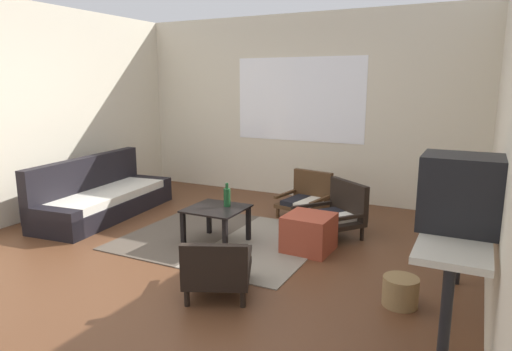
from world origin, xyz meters
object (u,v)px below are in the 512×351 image
(armchair_by_window, at_px, (306,197))
(console_shelf, at_px, (458,229))
(coffee_table, at_px, (216,214))
(armchair_corner, at_px, (335,212))
(couch, at_px, (102,198))
(clay_vase, at_px, (464,183))
(armchair_striped_foreground, at_px, (218,268))
(crt_television, at_px, (460,192))
(glass_bottle, at_px, (227,197))
(ottoman_orange, at_px, (309,233))
(wicker_basket, at_px, (400,291))

(armchair_by_window, distance_m, console_shelf, 2.93)
(coffee_table, relative_size, armchair_corner, 0.68)
(armchair_by_window, bearing_deg, coffee_table, -108.68)
(coffee_table, xyz_separation_m, armchair_corner, (1.05, 0.85, -0.06))
(couch, distance_m, armchair_corner, 3.04)
(clay_vase, bearing_deg, armchair_striped_foreground, -155.00)
(coffee_table, height_order, crt_television, crt_television)
(couch, distance_m, glass_bottle, 2.03)
(armchair_by_window, relative_size, glass_bottle, 2.55)
(couch, xyz_separation_m, armchair_by_window, (2.42, 1.18, 0.02))
(armchair_by_window, height_order, console_shelf, console_shelf)
(coffee_table, xyz_separation_m, glass_bottle, (0.08, 0.10, 0.18))
(ottoman_orange, bearing_deg, console_shelf, -35.12)
(coffee_table, xyz_separation_m, crt_television, (2.37, -1.01, 0.73))
(armchair_corner, bearing_deg, coffee_table, -140.98)
(armchair_by_window, distance_m, armchair_corner, 0.82)
(armchair_striped_foreground, relative_size, glass_bottle, 3.09)
(couch, relative_size, armchair_striped_foreground, 2.65)
(coffee_table, distance_m, glass_bottle, 0.22)
(couch, height_order, armchair_by_window, couch)
(console_shelf, bearing_deg, couch, 166.96)
(armchair_by_window, xyz_separation_m, ottoman_orange, (0.47, -1.18, -0.06))
(clay_vase, xyz_separation_m, glass_bottle, (-2.30, 0.29, -0.45))
(armchair_corner, distance_m, console_shelf, 2.12)
(couch, bearing_deg, glass_bottle, -4.76)
(armchair_by_window, height_order, crt_television, crt_television)
(coffee_table, xyz_separation_m, wicker_basket, (2.00, -0.52, -0.22))
(coffee_table, bearing_deg, crt_television, -23.04)
(couch, relative_size, armchair_by_window, 3.20)
(ottoman_orange, distance_m, clay_vase, 1.68)
(console_shelf, xyz_separation_m, wicker_basket, (-0.37, 0.21, -0.63))
(armchair_by_window, height_order, clay_vase, clay_vase)
(ottoman_orange, distance_m, wicker_basket, 1.31)
(armchair_corner, xyz_separation_m, ottoman_orange, (-0.09, -0.58, -0.08))
(armchair_by_window, relative_size, console_shelf, 0.37)
(couch, xyz_separation_m, coffee_table, (1.93, -0.27, 0.10))
(armchair_corner, xyz_separation_m, wicker_basket, (0.95, -1.37, -0.16))
(armchair_striped_foreground, bearing_deg, ottoman_orange, 75.70)
(clay_vase, height_order, wicker_basket, clay_vase)
(wicker_basket, bearing_deg, couch, 168.72)
(crt_television, bearing_deg, glass_bottle, 154.23)
(glass_bottle, bearing_deg, armchair_striped_foreground, -63.45)
(armchair_striped_foreground, distance_m, glass_bottle, 1.27)
(couch, height_order, coffee_table, couch)
(console_shelf, distance_m, crt_television, 0.42)
(wicker_basket, bearing_deg, glass_bottle, 162.23)
(armchair_striped_foreground, xyz_separation_m, glass_bottle, (-0.55, 1.11, 0.28))
(ottoman_orange, bearing_deg, armchair_striped_foreground, -104.30)
(armchair_corner, bearing_deg, crt_television, -54.59)
(armchair_corner, bearing_deg, console_shelf, -50.04)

